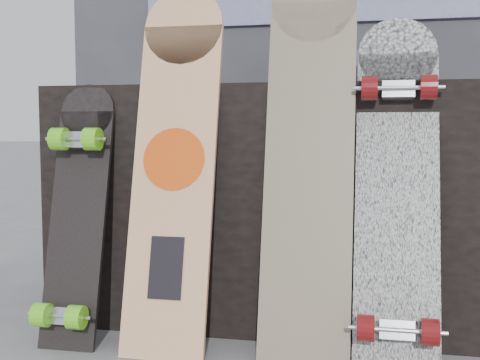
% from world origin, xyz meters
% --- Properties ---
extents(vendor_table, '(1.60, 0.60, 0.80)m').
position_xyz_m(vendor_table, '(0.00, 0.50, 0.40)').
color(vendor_table, black).
rests_on(vendor_table, ground).
extents(booth, '(2.40, 0.22, 2.20)m').
position_xyz_m(booth, '(0.00, 1.35, 1.10)').
color(booth, '#35353B').
rests_on(booth, ground).
extents(merch_box_purple, '(0.18, 0.12, 0.10)m').
position_xyz_m(merch_box_purple, '(-0.44, 0.63, 0.85)').
color(merch_box_purple, '#4D3E80').
rests_on(merch_box_purple, vendor_table).
extents(merch_box_small, '(0.14, 0.14, 0.12)m').
position_xyz_m(merch_box_small, '(0.24, 0.52, 0.86)').
color(merch_box_small, '#4D3E80').
rests_on(merch_box_small, vendor_table).
extents(merch_box_flat, '(0.22, 0.10, 0.06)m').
position_xyz_m(merch_box_flat, '(0.17, 0.58, 0.83)').
color(merch_box_flat, '#D1B78C').
rests_on(merch_box_flat, vendor_table).
extents(longboard_geisha, '(0.25, 0.30, 1.11)m').
position_xyz_m(longboard_geisha, '(-0.32, 0.14, 0.58)').
color(longboard_geisha, '#CBB188').
rests_on(longboard_geisha, ground).
extents(longboard_celtic, '(0.26, 0.31, 1.17)m').
position_xyz_m(longboard_celtic, '(0.09, 0.16, 0.62)').
color(longboard_celtic, tan).
rests_on(longboard_celtic, ground).
extents(longboard_cascadia, '(0.23, 0.37, 0.99)m').
position_xyz_m(longboard_cascadia, '(0.34, 0.13, 0.51)').
color(longboard_cascadia, silver).
rests_on(longboard_cascadia, ground).
extents(skateboard_dark, '(0.18, 0.28, 0.80)m').
position_xyz_m(skateboard_dark, '(-0.62, 0.09, 0.41)').
color(skateboard_dark, black).
rests_on(skateboard_dark, ground).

